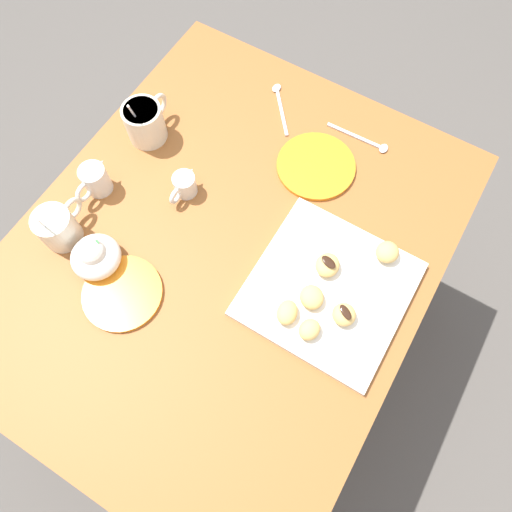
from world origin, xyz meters
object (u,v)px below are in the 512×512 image
Objects in this scene: beignet_1 at (287,313)px; beignet_3 at (312,297)px; cream_pitcher_white at (95,179)px; saucer_orange_left at (122,293)px; beignet_2 at (309,330)px; beignet_4 at (387,252)px; coffee_mug_cream_left at (57,226)px; coffee_mug_cream_right at (145,121)px; saucer_orange_right at (316,166)px; dining_table at (228,268)px; ice_cream_bowl at (95,256)px; beignet_5 at (327,265)px; pastry_plate_square at (328,289)px; beignet_0 at (344,315)px; chocolate_sauce_pitcher at (184,184)px.

beignet_3 is (0.05, -0.03, 0.00)m from beignet_1.
saucer_orange_left is at bearing -131.55° from cream_pitcher_white.
beignet_4 reaches higher than beignet_2.
coffee_mug_cream_right is at bearing 0.00° from coffee_mug_cream_left.
beignet_4 is at bearing -90.35° from coffee_mug_cream_right.
saucer_orange_left is (-0.18, -0.20, -0.03)m from cream_pitcher_white.
coffee_mug_cream_left is 0.71× the size of saucer_orange_right.
coffee_mug_cream_left is at bearing 180.00° from coffee_mug_cream_right.
beignet_3 is (0.15, -0.54, -0.02)m from coffee_mug_cream_left.
coffee_mug_cream_left is (-0.16, 0.32, 0.17)m from dining_table.
beignet_4 is (0.16, -0.31, 0.16)m from dining_table.
ice_cream_bowl is 2.14× the size of beignet_4.
beignet_1 and beignet_5 have the same top height.
dining_table is 8.16× the size of coffee_mug_cream_left.
beignet_5 is at bearing -52.07° from saucer_orange_left.
ice_cream_bowl reaches higher than saucer_orange_right.
beignet_1 is at bearing -109.02° from dining_table.
cream_pitcher_white is 0.53m from beignet_1.
cream_pitcher_white is 1.95× the size of beignet_1.
beignet_4 is (0.13, -0.07, 0.03)m from pastry_plate_square.
saucer_orange_right is 3.52× the size of beignet_3.
beignet_3 is at bearing -75.00° from coffee_mug_cream_left.
coffee_mug_cream_left reaches higher than beignet_3.
ice_cream_bowl is at bearing 107.11° from beignet_0.
dining_table is 20.20× the size of beignet_1.
beignet_2 is (-0.36, -0.18, 0.03)m from saucer_orange_right.
chocolate_sauce_pitcher is 1.94× the size of beignet_2.
beignet_1 is 1.07× the size of beignet_4.
beignet_4 reaches higher than pastry_plate_square.
beignet_4 is at bearing -50.77° from saucer_orange_left.
beignet_2 is at bearing -155.56° from beignet_3.
beignet_2 is (0.09, -0.46, -0.00)m from ice_cream_bowl.
beignet_1 is 0.14m from beignet_5.
coffee_mug_cream_left is 2.72× the size of beignet_0.
ice_cream_bowl reaches higher than saucer_orange_left.
ice_cream_bowl is 0.42m from beignet_1.
beignet_5 is at bearing -61.38° from ice_cream_bowl.
coffee_mug_cream_right reaches higher than chocolate_sauce_pitcher.
saucer_orange_right reaches higher than dining_table.
beignet_0 reaches higher than beignet_3.
cream_pitcher_white reaches higher than beignet_2.
pastry_plate_square reaches higher than dining_table.
beignet_4 is at bearing -28.04° from beignet_3.
saucer_orange_left is at bearing 157.64° from saucer_orange_right.
chocolate_sauce_pitcher is 0.38m from beignet_1.
beignet_0 is (0.15, -0.62, -0.01)m from coffee_mug_cream_left.
coffee_mug_cream_left is at bearing 116.49° from beignet_4.
chocolate_sauce_pitcher is 0.46m from beignet_0.
chocolate_sauce_pitcher is at bearing -14.07° from ice_cream_bowl.
beignet_5 is (0.14, 0.03, 0.00)m from beignet_2.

